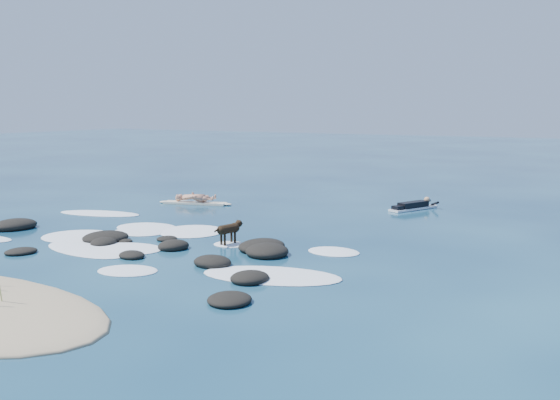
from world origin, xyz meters
The scene contains 6 objects.
ground centered at (0.00, 0.00, 0.00)m, with size 160.00×160.00×0.00m, color #0A2642.
reef_rocks centered at (0.36, -1.55, 0.10)m, with size 13.02×6.41×0.48m.
breaking_foam centered at (-0.82, -0.87, 0.01)m, with size 14.89×8.15×0.12m.
standing_surfer_rig centered at (-4.10, 6.28, 0.78)m, with size 3.42×1.35×1.97m.
paddling_surfer_rig centered at (4.95, 9.66, 0.16)m, with size 1.72×2.63×0.47m.
dog centered at (2.00, 0.00, 0.52)m, with size 0.50×1.23×0.79m.
Camera 1 is at (12.86, -16.03, 4.31)m, focal length 40.00 mm.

